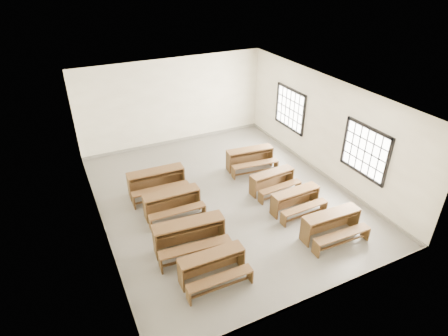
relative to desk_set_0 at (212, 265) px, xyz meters
name	(u,v)px	position (x,y,z in m)	size (l,w,h in m)	color
room	(227,131)	(1.72, 2.78, 1.75)	(8.50, 8.50, 3.20)	slate
desk_set_0	(212,265)	(0.00, 0.00, 0.00)	(1.50, 0.79, 0.67)	brown
desk_set_1	(190,234)	(-0.09, 1.13, 0.06)	(1.80, 1.04, 0.78)	brown
desk_set_2	(172,202)	(0.00, 2.65, 0.02)	(1.56, 0.83, 0.70)	brown
desk_set_3	(157,180)	(-0.07, 3.87, 0.05)	(1.71, 0.94, 0.76)	brown
desk_set_4	(332,223)	(3.30, -0.02, 0.02)	(1.58, 0.86, 0.70)	brown
desk_set_5	(296,199)	(3.15, 1.30, -0.01)	(1.46, 0.79, 0.64)	brown
desk_set_6	(273,180)	(3.12, 2.45, -0.02)	(1.46, 0.83, 0.64)	brown
desk_set_7	(250,157)	(3.19, 3.97, 0.02)	(1.64, 0.98, 0.70)	brown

